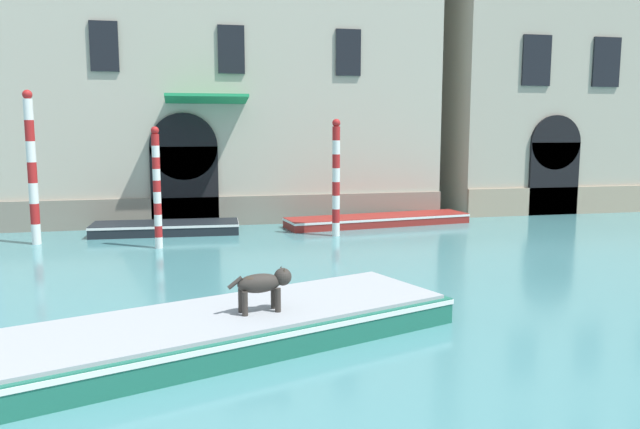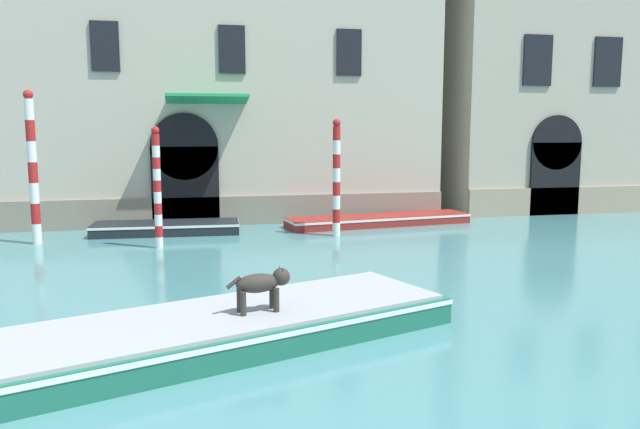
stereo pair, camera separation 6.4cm
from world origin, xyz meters
The scene contains 8 objects.
palazzo_left centered at (4.95, 21.51, 7.25)m, with size 15.95×7.40×14.53m.
boat_foreground centered at (3.71, 5.84, 0.28)m, with size 8.47×5.04×0.52m.
dog_on_deck centered at (4.45, 5.83, 1.00)m, with size 1.09×0.44×0.73m.
boat_moored_near_palazzo centered at (2.55, 17.08, 0.21)m, with size 4.88×1.75×0.39m.
boat_moored_far centered at (10.07, 17.37, 0.19)m, with size 6.98×2.35×0.35m.
mooring_pole_0 centered at (2.42, 14.54, 1.80)m, with size 0.23×0.23×3.57m.
mooring_pole_1 centered at (-1.26, 15.99, 2.34)m, with size 0.28×0.28×4.64m.
mooring_pole_2 centered at (8.02, 15.47, 1.92)m, with size 0.26×0.26×3.81m.
Camera 1 is at (3.23, -4.14, 3.56)m, focal length 35.00 mm.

